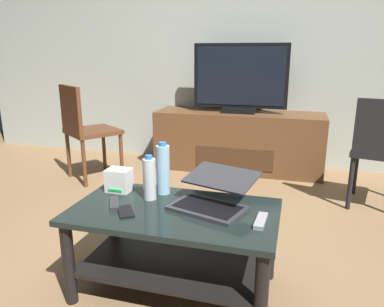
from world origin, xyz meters
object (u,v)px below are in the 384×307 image
object	(u,v)px
cell_phone	(126,212)
side_chair	(85,127)
laptop	(213,195)
water_bottle_far	(149,179)
router_box	(119,180)
tv_remote	(261,221)
dining_chair	(383,148)
soundbar_remote	(114,203)
coffee_table	(174,235)
media_cabinet	(238,141)
water_bottle_near	(163,169)
television	(240,80)

from	to	relation	value
cell_phone	side_chair	bearing A→B (deg)	93.72
side_chair	laptop	bearing A→B (deg)	-40.66
water_bottle_far	side_chair	bearing A→B (deg)	132.23
side_chair	router_box	xyz separation A→B (m)	(1.00, -1.27, -0.01)
router_box	tv_remote	xyz separation A→B (m)	(0.80, -0.19, -0.05)
dining_chair	laptop	distance (m)	1.68
dining_chair	water_bottle_far	world-z (taller)	dining_chair
soundbar_remote	water_bottle_far	bearing A→B (deg)	15.08
water_bottle_far	soundbar_remote	world-z (taller)	water_bottle_far
cell_phone	tv_remote	distance (m)	0.65
side_chair	water_bottle_far	xyz separation A→B (m)	(1.21, -1.33, 0.04)
router_box	tv_remote	world-z (taller)	router_box
dining_chair	tv_remote	size ratio (longest dim) A/B	5.52
coffee_table	water_bottle_far	world-z (taller)	water_bottle_far
media_cabinet	router_box	size ratio (longest dim) A/B	13.11
laptop	router_box	bearing A→B (deg)	173.30
coffee_table	soundbar_remote	xyz separation A→B (m)	(-0.31, -0.04, 0.15)
coffee_table	water_bottle_near	world-z (taller)	water_bottle_near
tv_remote	media_cabinet	bearing A→B (deg)	104.71
media_cabinet	coffee_table	bearing A→B (deg)	-89.53
television	router_box	distance (m)	2.07
water_bottle_near	soundbar_remote	distance (m)	0.32
side_chair	laptop	size ratio (longest dim) A/B	2.01
dining_chair	cell_phone	world-z (taller)	dining_chair
television	side_chair	size ratio (longest dim) A/B	1.03
media_cabinet	router_box	bearing A→B (deg)	-100.05
media_cabinet	laptop	xyz separation A→B (m)	(0.20, -2.08, 0.21)
media_cabinet	television	world-z (taller)	television
coffee_table	dining_chair	distance (m)	1.88
cell_phone	water_bottle_near	bearing A→B (deg)	40.12
router_box	water_bottle_far	bearing A→B (deg)	-16.61
media_cabinet	laptop	world-z (taller)	laptop
laptop	water_bottle_far	world-z (taller)	water_bottle_far
tv_remote	side_chair	bearing A→B (deg)	144.24
television	water_bottle_near	bearing A→B (deg)	-93.14
television	tv_remote	distance (m)	2.28
coffee_table	router_box	size ratio (longest dim) A/B	7.79
coffee_table	television	distance (m)	2.24
water_bottle_near	soundbar_remote	size ratio (longest dim) A/B	1.80
side_chair	water_bottle_near	world-z (taller)	side_chair
side_chair	cell_phone	world-z (taller)	side_chair
laptop	water_bottle_far	distance (m)	0.35
router_box	coffee_table	bearing A→B (deg)	-22.55
television	side_chair	world-z (taller)	television
laptop	water_bottle_far	xyz separation A→B (m)	(-0.34, 0.00, 0.05)
side_chair	water_bottle_far	distance (m)	1.80
television	soundbar_remote	xyz separation A→B (m)	(-0.29, -2.18, -0.47)
laptop	water_bottle_far	size ratio (longest dim) A/B	1.91
media_cabinet	dining_chair	xyz separation A→B (m)	(1.22, -0.74, 0.20)
dining_chair	soundbar_remote	world-z (taller)	dining_chair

